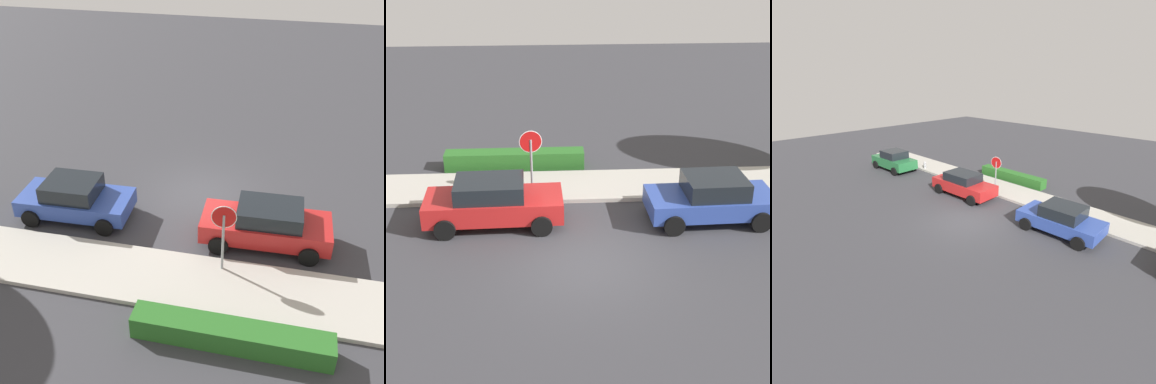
# 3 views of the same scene
# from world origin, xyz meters

# --- Properties ---
(ground_plane) EXTENTS (60.00, 60.00, 0.00)m
(ground_plane) POSITION_xyz_m (0.00, 0.00, 0.00)
(ground_plane) COLOR #38383D
(sidewalk_curb) EXTENTS (32.00, 2.44, 0.14)m
(sidewalk_curb) POSITION_xyz_m (0.00, 4.97, 0.07)
(sidewalk_curb) COLOR #B2ADA3
(sidewalk_curb) RESTS_ON ground_plane
(stop_sign) EXTENTS (0.75, 0.11, 2.42)m
(stop_sign) POSITION_xyz_m (-1.49, 4.19, 1.66)
(stop_sign) COLOR gray
(stop_sign) RESTS_ON ground_plane
(parked_car_red) EXTENTS (4.24, 2.02, 1.49)m
(parked_car_red) POSITION_xyz_m (-2.65, 2.46, 0.76)
(parked_car_red) COLOR red
(parked_car_red) RESTS_ON ground_plane
(parked_car_blue) EXTENTS (3.99, 2.12, 1.46)m
(parked_car_blue) POSITION_xyz_m (4.10, 2.39, 0.74)
(parked_car_blue) COLOR #2D479E
(parked_car_blue) RESTS_ON ground_plane
(front_yard_hedge) EXTENTS (5.21, 0.76, 0.66)m
(front_yard_hedge) POSITION_xyz_m (-2.19, 6.92, 0.33)
(front_yard_hedge) COLOR #286623
(front_yard_hedge) RESTS_ON ground_plane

